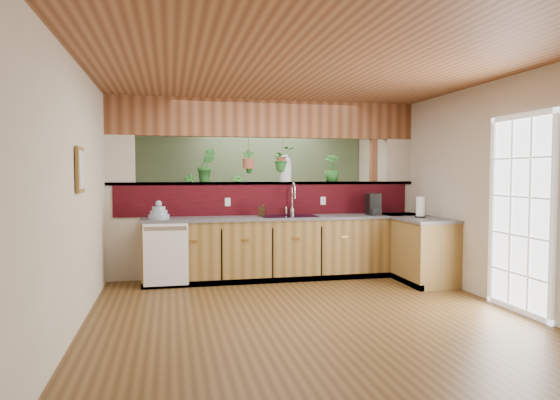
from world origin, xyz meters
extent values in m
cube|color=#523719|center=(0.00, 0.00, 0.00)|extent=(4.60, 7.00, 0.01)
cube|color=brown|center=(0.00, 0.00, 2.60)|extent=(4.60, 7.00, 0.01)
cube|color=beige|center=(0.00, 3.50, 1.30)|extent=(4.60, 0.02, 2.60)
cube|color=beige|center=(0.00, -3.50, 1.30)|extent=(4.60, 0.02, 2.60)
cube|color=beige|center=(-2.30, 0.00, 1.30)|extent=(0.02, 7.00, 2.60)
cube|color=beige|center=(2.30, 0.00, 1.30)|extent=(0.02, 7.00, 2.60)
cube|color=beige|center=(0.00, 1.35, 0.68)|extent=(4.60, 0.15, 1.35)
cube|color=#3A070D|center=(0.00, 1.27, 1.12)|extent=(4.40, 0.02, 0.45)
cube|color=brown|center=(0.00, 1.35, 1.37)|extent=(4.60, 0.21, 0.04)
cube|color=brown|center=(0.00, 1.35, 2.33)|extent=(4.60, 0.15, 0.55)
cube|color=beige|center=(-2.10, 1.35, 1.70)|extent=(0.40, 0.15, 0.70)
cube|color=beige|center=(2.10, 1.35, 1.70)|extent=(0.40, 0.15, 0.70)
cube|color=brown|center=(1.70, 1.35, 1.30)|extent=(0.10, 0.10, 2.60)
cube|color=brown|center=(0.00, 1.35, 1.37)|extent=(4.60, 0.21, 0.04)
cube|color=brown|center=(0.00, 1.35, 2.33)|extent=(4.60, 0.15, 0.55)
cube|color=#506746|center=(0.00, 3.48, 1.30)|extent=(4.55, 0.02, 2.55)
cube|color=brown|center=(0.25, 0.98, 0.43)|extent=(4.10, 0.60, 0.86)
cube|color=#515156|center=(0.25, 0.98, 0.88)|extent=(4.14, 0.64, 0.04)
cube|color=brown|center=(2.00, 0.54, 0.43)|extent=(0.60, 1.48, 0.86)
cube|color=#515156|center=(2.00, 0.54, 0.88)|extent=(0.64, 1.52, 0.04)
cube|color=brown|center=(2.00, 0.98, 0.43)|extent=(0.60, 0.60, 0.86)
cube|color=#515156|center=(2.00, 0.98, 0.88)|extent=(0.64, 0.64, 0.04)
cube|color=black|center=(0.25, 0.71, 0.04)|extent=(4.10, 0.06, 0.08)
cube|color=black|center=(1.73, 0.54, 0.04)|extent=(0.06, 1.48, 0.08)
cube|color=white|center=(-1.48, 0.66, 0.45)|extent=(0.58, 0.02, 0.82)
cube|color=#B7B7B2|center=(-1.48, 0.65, 0.80)|extent=(0.54, 0.01, 0.05)
cube|color=black|center=(0.25, 0.98, 0.89)|extent=(0.82, 0.50, 0.03)
cube|color=black|center=(0.06, 0.98, 0.80)|extent=(0.34, 0.40, 0.16)
cube|color=black|center=(0.44, 0.98, 0.80)|extent=(0.34, 0.40, 0.16)
cube|color=white|center=(2.27, -1.30, 1.05)|extent=(0.06, 1.02, 2.16)
cube|color=brown|center=(-2.27, -0.80, 1.55)|extent=(0.03, 0.35, 0.45)
cube|color=silver|center=(-2.26, -0.80, 1.55)|extent=(0.01, 0.27, 0.37)
cylinder|color=#B7B7B2|center=(0.35, 1.18, 0.95)|extent=(0.07, 0.07, 0.10)
cylinder|color=#B7B7B2|center=(0.35, 1.18, 1.14)|extent=(0.02, 0.02, 0.29)
torus|color=#B7B7B2|center=(0.35, 1.10, 1.28)|extent=(0.21, 0.06, 0.21)
cylinder|color=#B7B7B2|center=(0.35, 1.01, 1.21)|extent=(0.02, 0.02, 0.12)
cylinder|color=#B7B7B2|center=(0.25, 1.18, 0.97)|extent=(0.03, 0.03, 0.10)
cylinder|color=#8D99B6|center=(-1.57, 0.94, 0.93)|extent=(0.29, 0.29, 0.06)
cylinder|color=#8D99B6|center=(-1.57, 0.94, 0.99)|extent=(0.23, 0.23, 0.05)
cylinder|color=#8D99B6|center=(-1.57, 0.94, 1.04)|extent=(0.18, 0.18, 0.05)
sphere|color=#8D99B6|center=(-1.57, 0.94, 1.11)|extent=(0.09, 0.09, 0.09)
imported|color=#342213|center=(-0.14, 1.01, 1.01)|extent=(0.12, 0.12, 0.21)
cube|color=black|center=(1.52, 0.92, 1.06)|extent=(0.17, 0.28, 0.32)
cube|color=black|center=(1.52, 0.82, 0.95)|extent=(0.15, 0.11, 0.11)
cylinder|color=silver|center=(1.52, 0.85, 1.00)|extent=(0.09, 0.09, 0.09)
cylinder|color=black|center=(1.99, 0.37, 0.91)|extent=(0.14, 0.14, 0.02)
cylinder|color=#B7B7B2|center=(1.99, 0.37, 1.05)|extent=(0.02, 0.02, 0.31)
cylinder|color=white|center=(1.99, 0.37, 1.05)|extent=(0.12, 0.12, 0.27)
cylinder|color=silver|center=(0.28, 1.35, 1.54)|extent=(0.18, 0.18, 0.30)
sphere|color=silver|center=(0.28, 1.35, 1.71)|extent=(0.16, 0.16, 0.16)
imported|color=#266926|center=(-0.90, 1.35, 1.63)|extent=(0.28, 0.24, 0.48)
imported|color=#266926|center=(1.02, 1.35, 1.60)|extent=(0.30, 0.30, 0.42)
cylinder|color=brown|center=(-0.28, 1.35, 1.89)|extent=(0.01, 0.01, 0.33)
cylinder|color=brown|center=(-0.28, 1.35, 1.66)|extent=(0.17, 0.17, 0.15)
imported|color=#266926|center=(-0.28, 1.35, 1.88)|extent=(0.21, 0.16, 0.36)
cylinder|color=brown|center=(0.24, 1.35, 1.90)|extent=(0.01, 0.01, 0.30)
cylinder|color=brown|center=(0.24, 1.35, 1.69)|extent=(0.17, 0.17, 0.15)
imported|color=#266926|center=(0.24, 1.35, 1.91)|extent=(0.40, 0.37, 0.36)
cube|color=black|center=(-0.54, 3.25, 0.50)|extent=(1.71, 0.84, 1.10)
imported|color=#266926|center=(-1.05, 3.25, 1.28)|extent=(0.25, 0.17, 0.47)
imported|color=#266926|center=(-0.19, 3.25, 1.27)|extent=(0.32, 0.32, 0.44)
imported|color=#266926|center=(0.46, 2.38, 0.33)|extent=(0.61, 0.53, 0.67)
camera|label=1|loc=(-1.42, -5.98, 1.51)|focal=32.00mm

